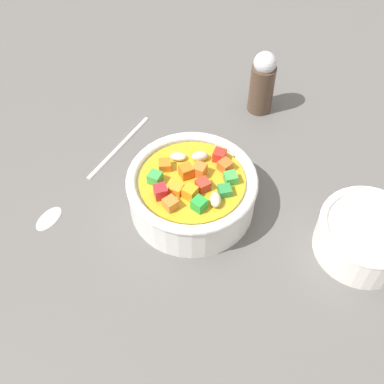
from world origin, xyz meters
The scene contains 5 objects.
ground_plane centered at (0.00, 0.00, -1.00)cm, with size 140.00×140.00×2.00cm, color #565451.
soup_bowl_main centered at (-0.01, 0.00, 3.03)cm, with size 15.46×15.46×6.49cm.
spoon centered at (12.31, 7.73, 0.35)cm, with size 6.78×22.10×0.75cm.
side_bowl_small centered at (-18.07, -9.48, 2.55)cm, with size 11.05×11.05×4.94cm.
pepper_shaker centered at (5.86, -19.65, 4.77)cm, with size 3.47×3.47×9.59cm.
Camera 1 is at (-26.28, 26.11, 48.64)cm, focal length 46.20 mm.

